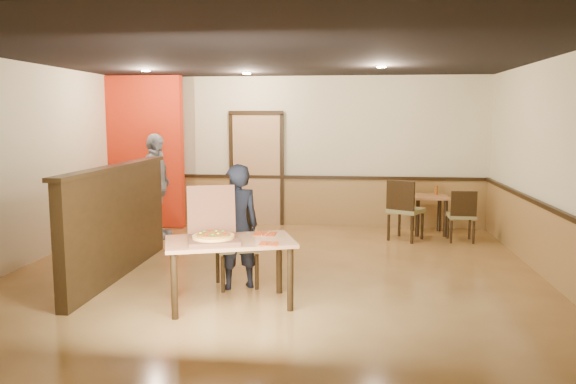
% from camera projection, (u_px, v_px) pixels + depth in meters
% --- Properties ---
extents(floor, '(7.00, 7.00, 0.00)m').
position_uv_depth(floor, '(274.00, 276.00, 7.29)').
color(floor, '#B38345').
rests_on(floor, ground).
extents(ceiling, '(7.00, 7.00, 0.00)m').
position_uv_depth(ceiling, '(273.00, 56.00, 6.92)').
color(ceiling, black).
rests_on(ceiling, wall_back).
extents(wall_back, '(7.00, 0.00, 7.00)m').
position_uv_depth(wall_back, '(299.00, 152.00, 10.55)').
color(wall_back, beige).
rests_on(wall_back, floor).
extents(wall_left, '(0.00, 7.00, 7.00)m').
position_uv_depth(wall_left, '(14.00, 166.00, 7.49)').
color(wall_left, beige).
rests_on(wall_left, floor).
extents(wall_right, '(0.00, 7.00, 7.00)m').
position_uv_depth(wall_right, '(563.00, 172.00, 6.72)').
color(wall_right, beige).
rests_on(wall_right, floor).
extents(wainscot_back, '(7.00, 0.04, 0.90)m').
position_uv_depth(wainscot_back, '(299.00, 202.00, 10.65)').
color(wainscot_back, olive).
rests_on(wainscot_back, floor).
extents(chair_rail_back, '(7.00, 0.06, 0.06)m').
position_uv_depth(chair_rail_back, '(298.00, 177.00, 10.57)').
color(chair_rail_back, black).
rests_on(chair_rail_back, wall_back).
extents(wainscot_right, '(0.04, 7.00, 0.90)m').
position_uv_depth(wainscot_right, '(555.00, 249.00, 6.85)').
color(wainscot_right, olive).
rests_on(wainscot_right, floor).
extents(chair_rail_right, '(0.06, 7.00, 0.06)m').
position_uv_depth(chair_rail_right, '(556.00, 211.00, 6.79)').
color(chair_rail_right, black).
rests_on(chair_rail_right, wall_right).
extents(back_door, '(0.90, 0.06, 2.10)m').
position_uv_depth(back_door, '(257.00, 170.00, 10.65)').
color(back_door, tan).
rests_on(back_door, wall_back).
extents(booth_partition, '(0.20, 3.10, 1.44)m').
position_uv_depth(booth_partition, '(118.00, 220.00, 7.21)').
color(booth_partition, black).
rests_on(booth_partition, floor).
extents(red_accent_panel, '(1.60, 0.20, 2.78)m').
position_uv_depth(red_accent_panel, '(140.00, 152.00, 10.38)').
color(red_accent_panel, red).
rests_on(red_accent_panel, floor).
extents(spot_a, '(0.14, 0.14, 0.02)m').
position_uv_depth(spot_a, '(146.00, 71.00, 8.94)').
color(spot_a, beige).
rests_on(spot_a, ceiling).
extents(spot_b, '(0.14, 0.14, 0.02)m').
position_uv_depth(spot_b, '(246.00, 73.00, 9.47)').
color(spot_b, beige).
rests_on(spot_b, ceiling).
extents(spot_c, '(0.14, 0.14, 0.02)m').
position_uv_depth(spot_c, '(381.00, 67.00, 8.24)').
color(spot_c, beige).
rests_on(spot_c, ceiling).
extents(main_table, '(1.54, 1.17, 0.73)m').
position_uv_depth(main_table, '(230.00, 250.00, 6.08)').
color(main_table, '#BA7D4E').
rests_on(main_table, floor).
extents(diner_chair, '(0.64, 0.64, 1.00)m').
position_uv_depth(diner_chair, '(235.00, 241.00, 6.86)').
color(diner_chair, olive).
rests_on(diner_chair, floor).
extents(side_chair_left, '(0.69, 0.69, 1.02)m').
position_uv_depth(side_chair_left, '(404.00, 208.00, 9.28)').
color(side_chair_left, olive).
rests_on(side_chair_left, floor).
extents(side_chair_right, '(0.44, 0.44, 0.86)m').
position_uv_depth(side_chair_right, '(462.00, 214.00, 9.19)').
color(side_chair_right, olive).
rests_on(side_chair_right, floor).
extents(side_table, '(0.68, 0.68, 0.68)m').
position_uv_depth(side_table, '(429.00, 205.00, 9.84)').
color(side_table, '#BA7D4E').
rests_on(side_table, floor).
extents(diner, '(0.65, 0.57, 1.50)m').
position_uv_depth(diner, '(237.00, 227.00, 6.68)').
color(diner, black).
rests_on(diner, floor).
extents(passerby, '(0.50, 1.07, 1.78)m').
position_uv_depth(passerby, '(155.00, 186.00, 9.48)').
color(passerby, '#919399').
rests_on(passerby, floor).
extents(pizza_box, '(0.69, 0.76, 0.56)m').
position_uv_depth(pizza_box, '(213.00, 234.00, 6.03)').
color(pizza_box, brown).
rests_on(pizza_box, main_table).
extents(pizza, '(0.57, 0.57, 0.03)m').
position_uv_depth(pizza, '(213.00, 237.00, 5.98)').
color(pizza, '#F8BF5A').
rests_on(pizza, pizza_box).
extents(napkin_near, '(0.20, 0.20, 0.01)m').
position_uv_depth(napkin_near, '(269.00, 244.00, 5.87)').
color(napkin_near, '#C6390D').
rests_on(napkin_near, main_table).
extents(napkin_far, '(0.25, 0.25, 0.01)m').
position_uv_depth(napkin_far, '(265.00, 234.00, 6.37)').
color(napkin_far, '#C6390D').
rests_on(napkin_far, main_table).
extents(condiment, '(0.06, 0.06, 0.15)m').
position_uv_depth(condiment, '(436.00, 190.00, 9.92)').
color(condiment, '#914F1A').
rests_on(condiment, side_table).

